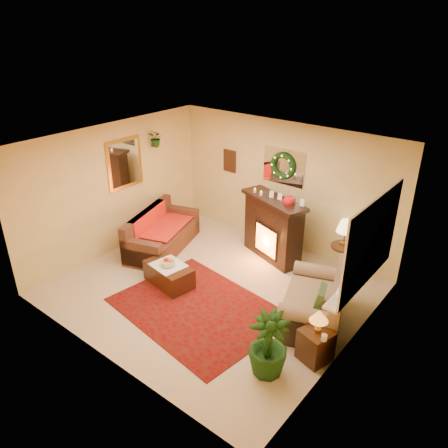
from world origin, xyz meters
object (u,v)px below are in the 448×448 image
Objects in this scene: sofa at (162,230)px; end_table_square at (315,344)px; side_table_round at (342,259)px; coffee_table at (169,274)px; loveseat at (314,298)px; fireplace at (273,232)px.

end_table_square is (4.01, -0.94, -0.16)m from sofa.
end_table_square is at bearing -73.55° from side_table_round.
end_table_square is 0.53× the size of coffee_table.
loveseat is at bearing 120.21° from end_table_square.
sofa is 3.60m from side_table_round.
side_table_round is at bearing 53.68° from coffee_table.
side_table_round is (1.38, 0.25, -0.22)m from fireplace.
loveseat is at bearing -81.39° from side_table_round.
fireplace is 2.07m from loveseat.
coffee_table is (1.04, -0.86, -0.22)m from sofa.
sofa reaches higher than end_table_square.
end_table_square is 2.97m from coffee_table.
sofa is at bearing 166.81° from end_table_square.
side_table_round is 0.66× the size of coffee_table.
coffee_table is at bearing -135.60° from side_table_round.
side_table_round reaches higher than end_table_square.
fireplace is at bearing 121.77° from loveseat.
fireplace reaches higher than loveseat.
end_table_square is (0.68, -2.31, -0.06)m from side_table_round.
loveseat is 2.47× the size of side_table_round.
sofa is 2.05× the size of coffee_table.
sofa is 3.09× the size of side_table_round.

